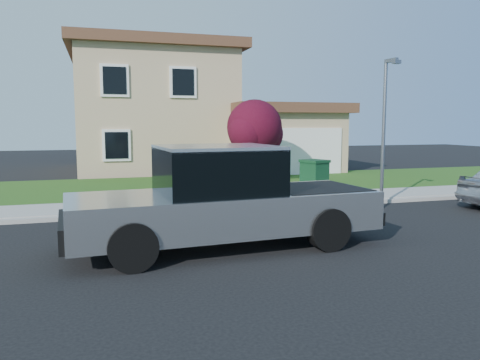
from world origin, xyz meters
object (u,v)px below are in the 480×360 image
object	(u,v)px
pickup_truck	(223,200)
street_lamp	(385,125)
trash_bin	(314,177)
ornamental_tree	(255,130)
woman	(175,194)

from	to	relation	value
pickup_truck	street_lamp	distance (m)	6.67
pickup_truck	trash_bin	size ratio (longest dim) A/B	5.53
ornamental_tree	trash_bin	size ratio (longest dim) A/B	2.91
pickup_truck	street_lamp	world-z (taller)	street_lamp
trash_bin	ornamental_tree	bearing A→B (deg)	83.15
pickup_truck	ornamental_tree	distance (m)	10.13
trash_bin	pickup_truck	bearing A→B (deg)	-150.59
woman	street_lamp	distance (m)	6.84
ornamental_tree	street_lamp	distance (m)	6.67
pickup_truck	woman	xyz separation A→B (m)	(-0.74, 1.76, -0.08)
pickup_truck	trash_bin	distance (m)	7.16
ornamental_tree	trash_bin	world-z (taller)	ornamental_tree
trash_bin	street_lamp	xyz separation A→B (m)	(1.09, -2.49, 1.80)
pickup_truck	woman	world-z (taller)	pickup_truck
woman	ornamental_tree	size ratio (longest dim) A/B	0.56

